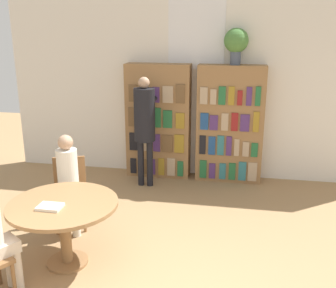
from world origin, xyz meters
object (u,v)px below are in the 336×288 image
object	(u,v)px
bookshelf_right	(230,125)
seated_reader_left	(68,179)
librarian_standing	(145,120)
reading_table	(64,214)
bookshelf_left	(158,121)
chair_left_side	(70,189)
flower_vase	(236,42)

from	to	relation	value
bookshelf_right	seated_reader_left	world-z (taller)	bookshelf_right
librarian_standing	reading_table	bearing A→B (deg)	-97.89
bookshelf_left	chair_left_side	world-z (taller)	bookshelf_left
chair_left_side	bookshelf_right	bearing A→B (deg)	-155.02
flower_vase	reading_table	size ratio (longest dim) A/B	0.48
bookshelf_right	librarian_standing	world-z (taller)	bookshelf_right
bookshelf_left	seated_reader_left	xyz separation A→B (m)	(-0.68, -2.11, -0.25)
flower_vase	librarian_standing	world-z (taller)	flower_vase
flower_vase	seated_reader_left	world-z (taller)	flower_vase
bookshelf_left	flower_vase	world-z (taller)	flower_vase
reading_table	chair_left_side	xyz separation A→B (m)	(-0.32, 0.85, -0.10)
flower_vase	chair_left_side	size ratio (longest dim) A/B	0.63
bookshelf_right	bookshelf_left	bearing A→B (deg)	-179.99
chair_left_side	seated_reader_left	bearing A→B (deg)	90.00
reading_table	librarian_standing	size ratio (longest dim) A/B	0.66
bookshelf_right	chair_left_side	xyz separation A→B (m)	(-1.92, -1.94, -0.45)
flower_vase	chair_left_side	world-z (taller)	flower_vase
bookshelf_left	seated_reader_left	world-z (taller)	bookshelf_left
bookshelf_right	seated_reader_left	size ratio (longest dim) A/B	1.54
seated_reader_left	reading_table	bearing A→B (deg)	90.00
bookshelf_left	chair_left_side	size ratio (longest dim) A/B	2.15
chair_left_side	librarian_standing	xyz separation A→B (m)	(0.63, 1.44, 0.59)
bookshelf_right	librarian_standing	xyz separation A→B (m)	(-1.29, -0.50, 0.14)
bookshelf_left	reading_table	bearing A→B (deg)	-98.68
bookshelf_right	seated_reader_left	xyz separation A→B (m)	(-1.86, -2.11, -0.25)
chair_left_side	flower_vase	bearing A→B (deg)	-155.51
bookshelf_left	chair_left_side	distance (m)	2.13
bookshelf_left	seated_reader_left	distance (m)	2.23
bookshelf_left	bookshelf_right	bearing A→B (deg)	0.01
seated_reader_left	librarian_standing	xyz separation A→B (m)	(0.57, 1.61, 0.39)
flower_vase	seated_reader_left	xyz separation A→B (m)	(-1.90, -2.12, -1.54)
flower_vase	bookshelf_right	bearing A→B (deg)	-172.88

